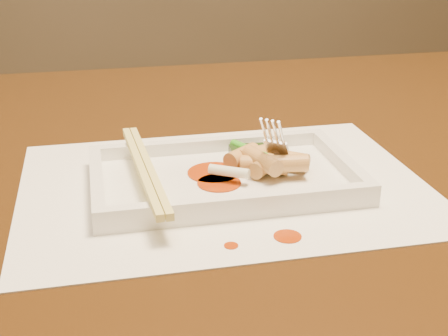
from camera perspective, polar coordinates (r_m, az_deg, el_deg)
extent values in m
cube|color=black|center=(0.70, 3.12, -0.74)|extent=(1.40, 0.90, 0.04)
cube|color=white|center=(0.62, 0.00, -1.59)|extent=(0.40, 0.30, 0.00)
cylinder|color=#A73004|center=(0.53, 5.83, -6.23)|extent=(0.02, 0.02, 0.00)
cylinder|color=#A73004|center=(0.51, 0.65, -7.11)|extent=(0.01, 0.01, 0.00)
cube|color=white|center=(0.62, 0.00, -1.19)|extent=(0.26, 0.16, 0.01)
cube|color=white|center=(0.68, -1.31, 2.14)|extent=(0.26, 0.01, 0.01)
cube|color=white|center=(0.55, 1.63, -3.23)|extent=(0.26, 0.01, 0.01)
cube|color=white|center=(0.61, -11.55, -1.23)|extent=(0.01, 0.14, 0.01)
cube|color=white|center=(0.65, 10.70, 0.66)|extent=(0.01, 0.14, 0.01)
cube|color=black|center=(0.66, 2.23, 1.38)|extent=(0.04, 0.03, 0.01)
cylinder|color=#EAEACC|center=(0.60, 0.47, -0.32)|extent=(0.04, 0.03, 0.01)
cylinder|color=#2A9217|center=(0.64, 3.29, 1.24)|extent=(0.05, 0.08, 0.01)
cube|color=#DDCF6E|center=(0.60, -7.65, 0.01)|extent=(0.02, 0.22, 0.01)
cube|color=#DDCF6E|center=(0.60, -6.89, 0.07)|extent=(0.02, 0.22, 0.01)
cylinder|color=#A73004|center=(0.63, -0.93, -0.41)|extent=(0.05, 0.05, 0.00)
cylinder|color=#A73004|center=(0.61, -0.45, -1.38)|extent=(0.04, 0.04, 0.00)
cylinder|color=tan|center=(0.64, 5.82, 0.76)|extent=(0.05, 0.04, 0.02)
cylinder|color=tan|center=(0.65, 3.43, 1.26)|extent=(0.05, 0.04, 0.02)
cylinder|color=tan|center=(0.62, 3.50, 0.66)|extent=(0.03, 0.05, 0.02)
cylinder|color=tan|center=(0.62, 3.73, 0.27)|extent=(0.05, 0.03, 0.02)
cylinder|color=tan|center=(0.64, 1.68, 1.08)|extent=(0.04, 0.04, 0.02)
cylinder|color=tan|center=(0.61, 5.77, 0.41)|extent=(0.04, 0.02, 0.02)
cylinder|color=tan|center=(0.62, 3.89, 0.33)|extent=(0.04, 0.04, 0.02)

